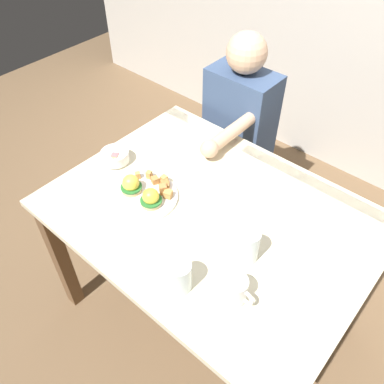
{
  "coord_description": "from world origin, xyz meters",
  "views": [
    {
      "loc": [
        0.61,
        -0.81,
        1.85
      ],
      "look_at": [
        -0.1,
        0.0,
        0.78
      ],
      "focal_mm": 37.05,
      "sensor_mm": 36.0,
      "label": 1
    }
  ],
  "objects_px": {
    "dining_table": "(210,229)",
    "coffee_mug": "(235,289)",
    "eggs_benedict_plate": "(144,193)",
    "fork": "(202,178)",
    "water_glass_far": "(179,277)",
    "water_glass_near": "(248,247)",
    "diner_person": "(236,128)",
    "fruit_bowl": "(115,157)"
  },
  "relations": [
    {
      "from": "water_glass_near",
      "to": "fruit_bowl",
      "type": "bearing_deg",
      "value": 176.96
    },
    {
      "from": "fork",
      "to": "water_glass_far",
      "type": "height_order",
      "value": "water_glass_far"
    },
    {
      "from": "eggs_benedict_plate",
      "to": "coffee_mug",
      "type": "relative_size",
      "value": 2.43
    },
    {
      "from": "eggs_benedict_plate",
      "to": "water_glass_far",
      "type": "bearing_deg",
      "value": -28.45
    },
    {
      "from": "dining_table",
      "to": "eggs_benedict_plate",
      "type": "xyz_separation_m",
      "value": [
        -0.24,
        -0.12,
        0.13
      ]
    },
    {
      "from": "fruit_bowl",
      "to": "fork",
      "type": "distance_m",
      "value": 0.39
    },
    {
      "from": "coffee_mug",
      "to": "fork",
      "type": "relative_size",
      "value": 0.72
    },
    {
      "from": "water_glass_near",
      "to": "coffee_mug",
      "type": "bearing_deg",
      "value": -68.11
    },
    {
      "from": "fruit_bowl",
      "to": "coffee_mug",
      "type": "bearing_deg",
      "value": -13.76
    },
    {
      "from": "water_glass_far",
      "to": "diner_person",
      "type": "bearing_deg",
      "value": 115.85
    },
    {
      "from": "fork",
      "to": "water_glass_near",
      "type": "xyz_separation_m",
      "value": [
        0.37,
        -0.2,
        0.06
      ]
    },
    {
      "from": "fork",
      "to": "eggs_benedict_plate",
      "type": "bearing_deg",
      "value": -113.16
    },
    {
      "from": "eggs_benedict_plate",
      "to": "water_glass_near",
      "type": "height_order",
      "value": "water_glass_near"
    },
    {
      "from": "fork",
      "to": "diner_person",
      "type": "xyz_separation_m",
      "value": [
        -0.17,
        0.48,
        -0.09
      ]
    },
    {
      "from": "fork",
      "to": "water_glass_near",
      "type": "relative_size",
      "value": 1.21
    },
    {
      "from": "eggs_benedict_plate",
      "to": "diner_person",
      "type": "xyz_separation_m",
      "value": [
        -0.07,
        0.72,
        -0.11
      ]
    },
    {
      "from": "fruit_bowl",
      "to": "water_glass_near",
      "type": "height_order",
      "value": "water_glass_near"
    },
    {
      "from": "fruit_bowl",
      "to": "water_glass_near",
      "type": "bearing_deg",
      "value": -3.04
    },
    {
      "from": "eggs_benedict_plate",
      "to": "fork",
      "type": "height_order",
      "value": "eggs_benedict_plate"
    },
    {
      "from": "water_glass_near",
      "to": "diner_person",
      "type": "bearing_deg",
      "value": 128.28
    },
    {
      "from": "coffee_mug",
      "to": "diner_person",
      "type": "relative_size",
      "value": 0.1
    },
    {
      "from": "fruit_bowl",
      "to": "water_glass_far",
      "type": "relative_size",
      "value": 1.04
    },
    {
      "from": "eggs_benedict_plate",
      "to": "diner_person",
      "type": "distance_m",
      "value": 0.73
    },
    {
      "from": "fruit_bowl",
      "to": "coffee_mug",
      "type": "xyz_separation_m",
      "value": [
        0.78,
        -0.19,
        0.02
      ]
    },
    {
      "from": "dining_table",
      "to": "water_glass_near",
      "type": "height_order",
      "value": "water_glass_near"
    },
    {
      "from": "eggs_benedict_plate",
      "to": "water_glass_far",
      "type": "height_order",
      "value": "water_glass_far"
    },
    {
      "from": "dining_table",
      "to": "water_glass_far",
      "type": "bearing_deg",
      "value": -68.13
    },
    {
      "from": "water_glass_near",
      "to": "eggs_benedict_plate",
      "type": "bearing_deg",
      "value": -176.11
    },
    {
      "from": "fruit_bowl",
      "to": "water_glass_far",
      "type": "height_order",
      "value": "water_glass_far"
    },
    {
      "from": "eggs_benedict_plate",
      "to": "dining_table",
      "type": "bearing_deg",
      "value": 25.77
    },
    {
      "from": "dining_table",
      "to": "coffee_mug",
      "type": "relative_size",
      "value": 10.78
    },
    {
      "from": "dining_table",
      "to": "coffee_mug",
      "type": "distance_m",
      "value": 0.4
    },
    {
      "from": "eggs_benedict_plate",
      "to": "fork",
      "type": "xyz_separation_m",
      "value": [
        0.1,
        0.23,
        -0.02
      ]
    },
    {
      "from": "dining_table",
      "to": "eggs_benedict_plate",
      "type": "relative_size",
      "value": 4.44
    },
    {
      "from": "fruit_bowl",
      "to": "coffee_mug",
      "type": "height_order",
      "value": "coffee_mug"
    },
    {
      "from": "water_glass_near",
      "to": "water_glass_far",
      "type": "xyz_separation_m",
      "value": [
        -0.1,
        -0.23,
        -0.01
      ]
    },
    {
      "from": "dining_table",
      "to": "water_glass_near",
      "type": "bearing_deg",
      "value": -21.02
    },
    {
      "from": "diner_person",
      "to": "water_glass_near",
      "type": "bearing_deg",
      "value": -51.72
    },
    {
      "from": "coffee_mug",
      "to": "diner_person",
      "type": "height_order",
      "value": "diner_person"
    },
    {
      "from": "dining_table",
      "to": "water_glass_far",
      "type": "xyz_separation_m",
      "value": [
        0.13,
        -0.32,
        0.16
      ]
    },
    {
      "from": "coffee_mug",
      "to": "fork",
      "type": "xyz_separation_m",
      "value": [
        -0.43,
        0.36,
        -0.05
      ]
    },
    {
      "from": "water_glass_far",
      "to": "diner_person",
      "type": "relative_size",
      "value": 0.1
    }
  ]
}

